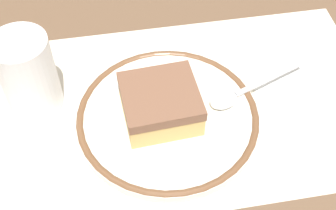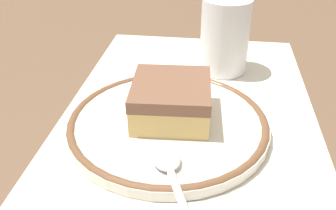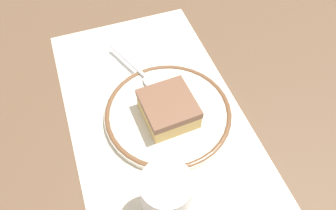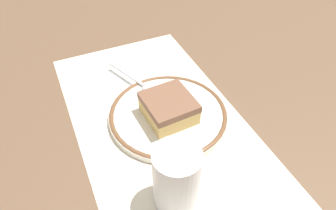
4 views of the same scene
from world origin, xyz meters
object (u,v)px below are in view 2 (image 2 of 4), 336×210
Objects in this scene: cake_slice at (171,100)px; cup at (224,40)px; plate at (168,123)px; spoon at (174,179)px.

cup is (-0.15, 0.06, 0.01)m from cake_slice.
spoon is (0.10, 0.02, 0.01)m from plate.
plate is at bearing -169.46° from spoon.
cake_slice is at bearing -20.49° from cup.
spoon is 0.26m from cup.
spoon reaches higher than plate.
cup reaches higher than cake_slice.
spoon is at bearing -8.96° from cup.
cup is at bearing 171.04° from spoon.
plate is 2.15× the size of cup.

